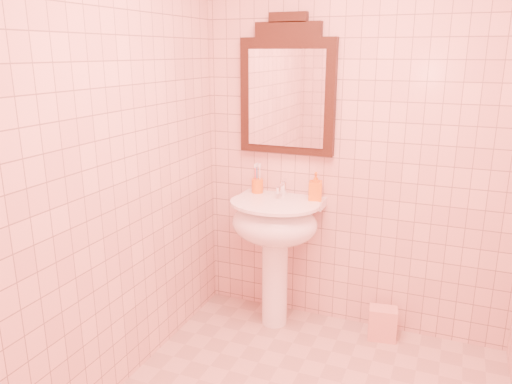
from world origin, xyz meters
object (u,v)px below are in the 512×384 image
at_px(pedestal_sink, 275,232).
at_px(mirror, 287,90).
at_px(toothbrush_cup, 257,186).
at_px(soap_dispenser, 316,186).
at_px(towel, 383,323).

xyz_separation_m(pedestal_sink, mirror, (0.00, 0.20, 0.88)).
bearing_deg(pedestal_sink, toothbrush_cup, 140.47).
bearing_deg(pedestal_sink, soap_dispenser, 31.17).
xyz_separation_m(pedestal_sink, toothbrush_cup, (-0.18, 0.15, 0.25)).
bearing_deg(toothbrush_cup, mirror, 15.39).
relative_size(pedestal_sink, mirror, 0.99).
height_order(mirror, towel, mirror).
relative_size(mirror, toothbrush_cup, 4.92).
distance_m(pedestal_sink, toothbrush_cup, 0.34).
height_order(pedestal_sink, soap_dispenser, soap_dispenser).
height_order(pedestal_sink, towel, pedestal_sink).
xyz_separation_m(pedestal_sink, towel, (0.71, 0.08, -0.55)).
bearing_deg(mirror, toothbrush_cup, -164.61).
distance_m(soap_dispenser, towel, 0.98).
distance_m(toothbrush_cup, towel, 1.20).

